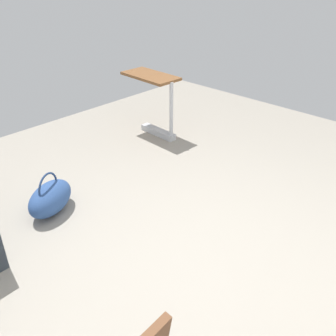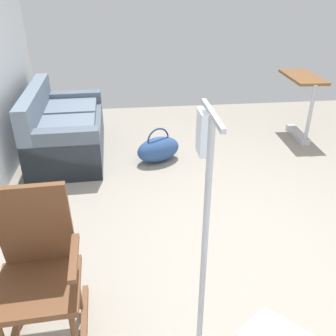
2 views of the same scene
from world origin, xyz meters
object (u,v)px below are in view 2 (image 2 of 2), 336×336
object	(u,v)px
duffel_bag	(158,149)
rocking_chair	(38,272)
overbed_table	(302,99)
couch	(65,131)

from	to	relation	value
duffel_bag	rocking_chair	bearing A→B (deg)	158.83
overbed_table	duffel_bag	size ratio (longest dim) A/B	1.32
couch	duffel_bag	distance (m)	1.21
rocking_chair	overbed_table	world-z (taller)	rocking_chair
couch	duffel_bag	size ratio (longest dim) A/B	2.53
rocking_chair	duffel_bag	world-z (taller)	rocking_chair
couch	overbed_table	bearing A→B (deg)	-85.91
rocking_chair	couch	bearing A→B (deg)	4.87
rocking_chair	overbed_table	distance (m)	4.17
couch	overbed_table	world-z (taller)	couch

